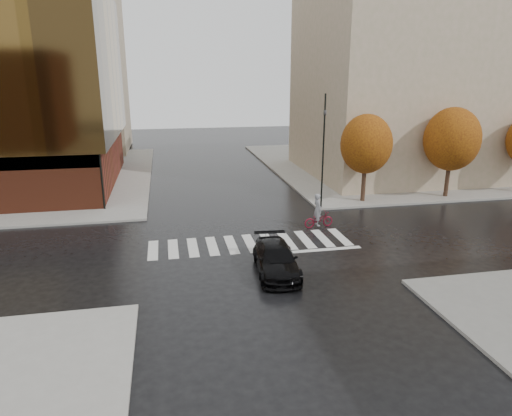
{
  "coord_description": "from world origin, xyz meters",
  "views": [
    {
      "loc": [
        -4.55,
        -23.78,
        9.41
      ],
      "look_at": [
        0.41,
        0.87,
        2.0
      ],
      "focal_mm": 32.0,
      "sensor_mm": 36.0,
      "label": 1
    }
  ],
  "objects_px": {
    "sedan": "(276,259)",
    "traffic_light_ne": "(324,143)",
    "traffic_light_nw": "(98,142)",
    "fire_hydrant": "(94,200)",
    "cyclist": "(318,216)"
  },
  "relations": [
    {
      "from": "sedan",
      "to": "traffic_light_ne",
      "type": "relative_size",
      "value": 0.6
    },
    {
      "from": "cyclist",
      "to": "traffic_light_ne",
      "type": "relative_size",
      "value": 0.28
    },
    {
      "from": "cyclist",
      "to": "traffic_light_nw",
      "type": "relative_size",
      "value": 0.27
    },
    {
      "from": "cyclist",
      "to": "fire_hydrant",
      "type": "height_order",
      "value": "cyclist"
    },
    {
      "from": "sedan",
      "to": "cyclist",
      "type": "relative_size",
      "value": 2.18
    },
    {
      "from": "sedan",
      "to": "traffic_light_nw",
      "type": "bearing_deg",
      "value": 131.74
    },
    {
      "from": "traffic_light_nw",
      "to": "fire_hydrant",
      "type": "bearing_deg",
      "value": -126.26
    },
    {
      "from": "traffic_light_nw",
      "to": "fire_hydrant",
      "type": "distance_m",
      "value": 4.59
    },
    {
      "from": "cyclist",
      "to": "sedan",
      "type": "bearing_deg",
      "value": 137.27
    },
    {
      "from": "cyclist",
      "to": "traffic_light_nw",
      "type": "bearing_deg",
      "value": 56.67
    },
    {
      "from": "traffic_light_nw",
      "to": "traffic_light_ne",
      "type": "height_order",
      "value": "traffic_light_nw"
    },
    {
      "from": "traffic_light_nw",
      "to": "fire_hydrant",
      "type": "height_order",
      "value": "traffic_light_nw"
    },
    {
      "from": "sedan",
      "to": "traffic_light_ne",
      "type": "height_order",
      "value": "traffic_light_ne"
    },
    {
      "from": "sedan",
      "to": "cyclist",
      "type": "height_order",
      "value": "cyclist"
    },
    {
      "from": "traffic_light_nw",
      "to": "traffic_light_ne",
      "type": "xyz_separation_m",
      "value": [
        15.3,
        -2.7,
        -0.16
      ]
    }
  ]
}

